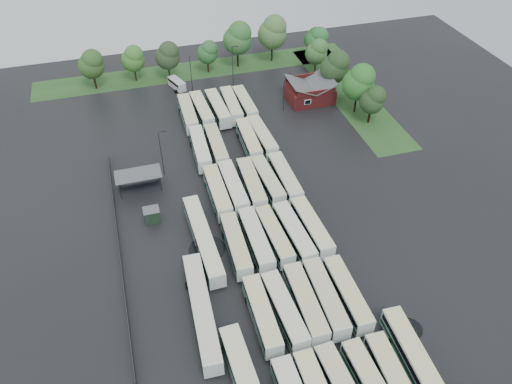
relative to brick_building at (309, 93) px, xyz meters
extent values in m
plane|color=black|center=(-24.00, -42.77, -1.87)|extent=(160.00, 160.00, 0.00)
cube|color=maroon|center=(0.00, 0.03, -0.17)|extent=(10.00, 8.00, 3.40)
cube|color=#4C4F51|center=(-2.50, 0.03, 2.43)|extent=(5.07, 8.60, 2.19)
cube|color=#4C4F51|center=(2.50, 0.03, 2.43)|extent=(5.07, 8.60, 2.19)
cube|color=maroon|center=(0.00, -3.97, 2.03)|extent=(9.00, 0.20, 1.20)
cube|color=silver|center=(-2.00, -4.02, 0.13)|extent=(1.60, 0.12, 1.20)
cylinder|color=#2D2D30|center=(-44.80, -22.77, -0.17)|extent=(0.16, 0.16, 3.40)
cylinder|color=#2D2D30|center=(-37.60, -22.77, -0.17)|extent=(0.16, 0.16, 3.40)
cylinder|color=#2D2D30|center=(-44.80, -19.57, -0.17)|extent=(0.16, 0.16, 3.40)
cylinder|color=#2D2D30|center=(-37.60, -19.57, -0.17)|extent=(0.16, 0.16, 3.40)
cube|color=#4C4F51|center=(-41.20, -21.17, 1.63)|extent=(8.20, 4.20, 0.15)
cube|color=navy|center=(-41.20, -19.27, -0.27)|extent=(7.60, 0.08, 2.60)
cube|color=black|center=(-40.20, -30.17, -0.62)|extent=(2.50, 2.00, 2.50)
cube|color=#4C4F51|center=(-40.20, -30.17, 0.69)|extent=(2.70, 2.20, 0.12)
cube|color=#274D1E|center=(-22.00, 22.03, -1.86)|extent=(80.00, 10.00, 0.01)
cube|color=#274D1E|center=(10.00, 0.03, -1.86)|extent=(10.00, 50.00, 0.01)
cube|color=#2D2D30|center=(-46.20, -34.77, -1.27)|extent=(0.10, 50.00, 1.20)
cylinder|color=black|center=(-28.24, -64.86, -1.40)|extent=(2.65, 1.00, 1.00)
cylinder|color=black|center=(-25.36, -64.70, -1.41)|extent=(2.59, 0.98, 0.98)
cylinder|color=black|center=(-22.19, -64.58, -1.41)|extent=(2.58, 0.97, 0.97)
cube|color=beige|center=(-18.68, -68.86, 1.41)|extent=(2.84, 11.80, 0.12)
cylinder|color=black|center=(-18.68, -64.99, -1.41)|extent=(2.57, 0.97, 0.97)
cube|color=silver|center=(-15.76, -69.00, 0.01)|extent=(3.02, 12.43, 2.83)
cube|color=black|center=(-15.76, -69.00, 0.58)|extent=(3.07, 11.94, 0.91)
cube|color=#134531|center=(-15.76, -69.00, -0.61)|extent=(3.06, 12.19, 0.62)
cube|color=beige|center=(-15.76, -69.00, 1.48)|extent=(2.91, 12.06, 0.12)
cylinder|color=black|center=(-15.76, -65.05, -1.40)|extent=(2.62, 0.99, 0.99)
cube|color=silver|center=(-28.37, -55.04, -0.02)|extent=(2.74, 12.19, 2.78)
cube|color=black|center=(-28.37, -55.04, 0.54)|extent=(2.79, 11.70, 0.89)
cube|color=#0C4728|center=(-28.37, -55.04, -0.63)|extent=(2.78, 11.94, 0.61)
cube|color=beige|center=(-28.37, -55.04, 1.42)|extent=(2.63, 11.82, 0.12)
cylinder|color=black|center=(-28.37, -58.93, -1.41)|extent=(2.58, 0.97, 0.97)
cylinder|color=black|center=(-28.37, -51.16, -1.41)|extent=(2.58, 0.97, 0.97)
cube|color=silver|center=(-25.20, -55.29, 0.01)|extent=(3.15, 12.44, 2.83)
cube|color=black|center=(-25.20, -55.29, 0.58)|extent=(3.18, 11.95, 0.90)
cube|color=#0C3C26|center=(-25.20, -55.29, -0.61)|extent=(3.19, 12.20, 0.62)
cube|color=beige|center=(-25.20, -55.29, 1.47)|extent=(3.03, 12.07, 0.12)
cylinder|color=black|center=(-25.20, -59.24, -1.40)|extent=(2.62, 0.99, 0.99)
cylinder|color=black|center=(-25.20, -51.34, -1.40)|extent=(2.62, 0.99, 0.99)
cube|color=silver|center=(-22.01, -54.95, 0.06)|extent=(2.95, 12.72, 2.90)
cube|color=black|center=(-22.01, -54.95, 0.64)|extent=(3.00, 12.21, 0.93)
cube|color=#114B2D|center=(-22.01, -54.95, -0.58)|extent=(3.00, 12.46, 0.64)
cube|color=beige|center=(-22.01, -54.95, 1.56)|extent=(2.84, 12.33, 0.13)
cylinder|color=black|center=(-22.01, -59.00, -1.39)|extent=(2.69, 1.01, 1.01)
cylinder|color=black|center=(-22.01, -50.90, -1.39)|extent=(2.69, 1.01, 1.01)
cube|color=silver|center=(-18.96, -54.95, 0.06)|extent=(3.05, 12.76, 2.91)
cube|color=black|center=(-18.96, -54.95, 0.64)|extent=(3.10, 12.25, 0.93)
cube|color=#0F402C|center=(-18.96, -54.95, -0.58)|extent=(3.10, 12.51, 0.64)
cube|color=beige|center=(-18.96, -54.95, 1.57)|extent=(2.94, 12.38, 0.13)
cylinder|color=black|center=(-18.96, -59.01, -1.39)|extent=(2.69, 1.01, 1.01)
cylinder|color=black|center=(-18.96, -50.90, -1.39)|extent=(2.69, 1.01, 1.01)
cube|color=silver|center=(-15.70, -55.16, 0.01)|extent=(2.68, 12.39, 2.83)
cube|color=black|center=(-15.70, -55.16, 0.58)|extent=(2.74, 11.89, 0.91)
cube|color=#054026|center=(-15.70, -55.16, -0.61)|extent=(2.73, 12.14, 0.62)
cube|color=beige|center=(-15.70, -55.16, 1.48)|extent=(2.57, 12.01, 0.12)
cylinder|color=black|center=(-15.70, -59.12, -1.40)|extent=(2.63, 0.99, 0.99)
cylinder|color=black|center=(-15.70, -51.20, -1.40)|extent=(2.63, 0.99, 0.99)
cube|color=silver|center=(-28.46, -41.47, 0.00)|extent=(2.95, 12.36, 2.82)
cube|color=black|center=(-28.46, -41.47, 0.57)|extent=(3.00, 11.87, 0.90)
cube|color=#044126|center=(-28.46, -41.47, -0.62)|extent=(2.99, 12.12, 0.62)
cube|color=beige|center=(-28.46, -41.47, 1.46)|extent=(2.84, 11.99, 0.12)
cylinder|color=black|center=(-28.46, -45.40, -1.41)|extent=(2.61, 0.98, 0.98)
cylinder|color=black|center=(-28.46, -37.54, -1.41)|extent=(2.61, 0.98, 0.98)
cube|color=silver|center=(-25.13, -41.34, 0.07)|extent=(2.71, 12.71, 2.91)
cube|color=black|center=(-25.13, -41.34, 0.65)|extent=(2.78, 12.20, 0.93)
cube|color=#0F3E28|center=(-25.13, -41.34, -0.58)|extent=(2.77, 12.46, 0.64)
cube|color=beige|center=(-25.13, -41.34, 1.57)|extent=(2.61, 12.33, 0.13)
cylinder|color=black|center=(-25.13, -45.41, -1.39)|extent=(2.70, 1.02, 1.02)
cylinder|color=black|center=(-25.13, -37.28, -1.39)|extent=(2.70, 1.02, 1.02)
cube|color=silver|center=(-22.04, -41.24, -0.03)|extent=(3.01, 12.15, 2.76)
cube|color=black|center=(-22.04, -41.24, 0.52)|extent=(3.05, 11.67, 0.88)
cube|color=#063D22|center=(-22.04, -41.24, -0.64)|extent=(3.05, 11.91, 0.61)
cube|color=beige|center=(-22.04, -41.24, 1.40)|extent=(2.89, 11.78, 0.12)
cylinder|color=black|center=(-22.04, -45.10, -1.41)|extent=(2.56, 0.96, 0.96)
cylinder|color=black|center=(-22.04, -37.38, -1.41)|extent=(2.56, 0.96, 0.96)
cube|color=silver|center=(-18.86, -41.66, 0.06)|extent=(3.28, 12.81, 2.91)
cube|color=black|center=(-18.86, -41.66, 0.65)|extent=(3.32, 12.30, 0.93)
cube|color=#164A34|center=(-18.86, -41.66, -0.58)|extent=(3.32, 12.55, 0.64)
cube|color=beige|center=(-18.86, -41.66, 1.57)|extent=(3.16, 12.42, 0.13)
cylinder|color=black|center=(-18.86, -45.72, -1.39)|extent=(2.70, 1.02, 1.02)
cylinder|color=black|center=(-18.86, -37.60, -1.39)|extent=(2.70, 1.02, 1.02)
cube|color=silver|center=(-15.66, -41.23, 0.04)|extent=(3.06, 12.60, 2.87)
cube|color=black|center=(-15.66, -41.23, 0.61)|extent=(3.10, 12.10, 0.92)
cube|color=#043F24|center=(-15.66, -41.23, -0.59)|extent=(3.10, 12.35, 0.63)
cube|color=beige|center=(-15.66, -41.23, 1.52)|extent=(2.94, 12.22, 0.13)
cylinder|color=black|center=(-15.66, -45.23, -1.40)|extent=(2.66, 1.00, 1.00)
cylinder|color=black|center=(-15.66, -37.22, -1.40)|extent=(2.66, 1.00, 1.00)
cube|color=silver|center=(-28.35, -28.27, 0.06)|extent=(2.71, 12.68, 2.90)
cube|color=black|center=(-28.35, -28.27, 0.64)|extent=(2.77, 12.18, 0.93)
cube|color=#094E31|center=(-28.35, -28.27, -0.58)|extent=(2.76, 12.43, 0.64)
cube|color=beige|center=(-28.35, -28.27, 1.57)|extent=(2.61, 12.30, 0.13)
cylinder|color=black|center=(-28.35, -32.32, -1.39)|extent=(2.69, 1.01, 1.01)
cylinder|color=black|center=(-28.35, -24.21, -1.39)|extent=(2.69, 1.01, 1.01)
cube|color=silver|center=(-25.36, -27.81, 0.07)|extent=(2.68, 12.73, 2.92)
cube|color=black|center=(-25.36, -27.81, 0.65)|extent=(2.75, 12.22, 0.93)
cube|color=#064E31|center=(-25.36, -27.81, -0.57)|extent=(2.74, 12.47, 0.64)
cube|color=beige|center=(-25.36, -27.81, 1.58)|extent=(2.58, 12.35, 0.13)
cylinder|color=black|center=(-25.36, -31.88, -1.39)|extent=(2.70, 1.02, 1.02)
cylinder|color=black|center=(-25.36, -23.74, -1.39)|extent=(2.70, 1.02, 1.02)
cube|color=silver|center=(-21.98, -27.84, 0.05)|extent=(3.03, 12.68, 2.89)
cube|color=black|center=(-21.98, -27.84, 0.63)|extent=(3.08, 12.17, 0.92)
cube|color=#053B24|center=(-21.98, -27.84, -0.59)|extent=(3.08, 12.43, 0.64)
cube|color=beige|center=(-21.98, -27.84, 1.55)|extent=(2.92, 12.29, 0.13)
cylinder|color=black|center=(-21.98, -31.87, -1.39)|extent=(2.68, 1.01, 1.01)
cylinder|color=black|center=(-21.98, -23.81, -1.39)|extent=(2.68, 1.01, 1.01)
cube|color=silver|center=(-18.88, -27.66, -0.01)|extent=(3.07, 12.32, 2.80)
cube|color=black|center=(-18.88, -27.66, 0.55)|extent=(3.11, 11.83, 0.90)
cube|color=#0D482B|center=(-18.88, -27.66, -0.62)|extent=(3.11, 12.08, 0.62)
cube|color=beige|center=(-18.88, -27.66, 1.44)|extent=(2.95, 11.95, 0.12)
cylinder|color=black|center=(-18.88, -31.57, -1.41)|extent=(2.60, 0.98, 0.98)
cylinder|color=black|center=(-18.88, -23.75, -1.41)|extent=(2.60, 0.98, 0.98)
cube|color=silver|center=(-15.67, -27.96, 0.06)|extent=(2.65, 12.66, 2.90)
cube|color=black|center=(-15.67, -27.96, 0.64)|extent=(2.71, 12.16, 0.93)
cube|color=#134D32|center=(-15.67, -27.96, -0.58)|extent=(2.70, 12.41, 0.64)
cube|color=beige|center=(-15.67, -27.96, 1.56)|extent=(2.54, 12.28, 0.13)
cylinder|color=black|center=(-15.67, -32.01, -1.39)|extent=(2.69, 1.01, 1.01)
cylinder|color=black|center=(-15.67, -23.91, -1.39)|extent=(2.69, 1.01, 1.01)
cube|color=silver|center=(-28.58, -14.44, 0.04)|extent=(3.16, 12.66, 2.88)
cube|color=black|center=(-28.58, -14.44, 0.62)|extent=(3.21, 12.16, 0.92)
cube|color=#0C4D33|center=(-28.58, -14.44, -0.59)|extent=(3.21, 12.41, 0.63)
cube|color=#E9E7C9|center=(-28.58, -14.44, 1.53)|extent=(3.04, 12.28, 0.13)
cylinder|color=black|center=(-28.58, -18.46, -1.40)|extent=(2.67, 1.00, 1.00)
cylinder|color=black|center=(-28.58, -10.42, -1.40)|extent=(2.67, 1.00, 1.00)
cube|color=silver|center=(-25.33, -14.45, 0.01)|extent=(2.86, 12.39, 2.83)
cube|color=black|center=(-25.33, -14.45, 0.57)|extent=(2.91, 11.90, 0.90)
cube|color=#0C4327|center=(-25.33, -14.45, -0.61)|extent=(2.90, 12.14, 0.62)
cube|color=beige|center=(-25.33, -14.45, 1.47)|extent=(2.75, 12.02, 0.12)
cylinder|color=black|center=(-25.33, -18.40, -1.40)|extent=(2.62, 0.99, 0.99)
cylinder|color=black|center=(-25.33, -10.50, -1.40)|extent=(2.62, 0.99, 0.99)
cube|color=silver|center=(-18.62, -14.34, 0.02)|extent=(2.98, 12.45, 2.84)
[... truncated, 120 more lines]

